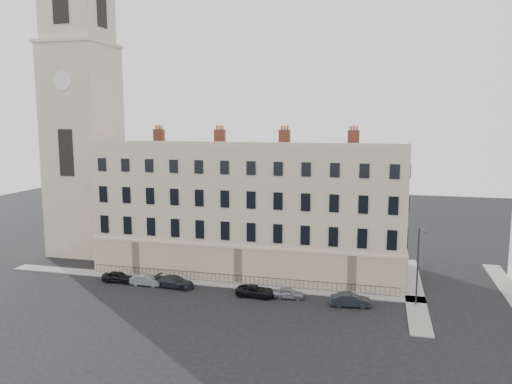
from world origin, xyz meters
TOP-DOWN VIEW (x-y plane):
  - ground at (0.00, 0.00)m, footprint 160.00×160.00m
  - terrace at (-5.97, 11.97)m, footprint 36.22×12.22m
  - church_tower at (-30.00, 14.00)m, footprint 8.00×8.13m
  - pavement_terrace at (-10.00, 5.00)m, footprint 48.00×2.00m
  - pavement_east_return at (13.00, 8.00)m, footprint 2.00×24.00m
  - pavement_adjacent at (23.00, 10.00)m, footprint 2.00×20.00m
  - railings at (-6.00, 5.40)m, footprint 35.00×0.04m
  - car_a at (-19.24, 2.87)m, footprint 3.66×1.57m
  - car_b at (-15.62, 2.67)m, footprint 3.65×1.36m
  - car_c at (-12.33, 2.76)m, footprint 4.55×2.25m
  - car_d at (-3.00, 2.18)m, footprint 4.29×2.16m
  - car_e at (0.36, 2.48)m, footprint 3.26×1.45m
  - car_f at (6.70, 1.74)m, footprint 4.09×1.86m
  - streetlamp at (12.98, 3.43)m, footprint 0.72×1.63m

SIDE VIEW (x-z plane):
  - ground at x=0.00m, z-range 0.00..0.00m
  - pavement_terrace at x=-10.00m, z-range 0.00..0.12m
  - pavement_east_return at x=13.00m, z-range 0.00..0.12m
  - pavement_adjacent at x=23.00m, z-range 0.00..0.12m
  - car_e at x=0.36m, z-range 0.00..1.09m
  - railings at x=-6.00m, z-range 0.07..1.03m
  - car_d at x=-3.00m, z-range 0.00..1.16m
  - car_b at x=-15.62m, z-range 0.00..1.19m
  - car_a at x=-19.24m, z-range 0.00..1.23m
  - car_c at x=-12.33m, z-range 0.00..1.27m
  - car_f at x=6.70m, z-range 0.00..1.30m
  - streetlamp at x=12.98m, z-range 0.43..8.28m
  - terrace at x=-5.97m, z-range -1.00..16.00m
  - church_tower at x=-30.00m, z-range -3.34..40.66m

